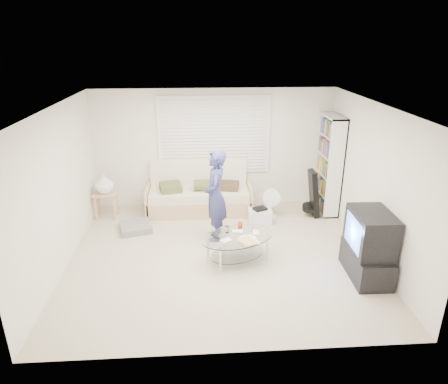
{
  "coord_description": "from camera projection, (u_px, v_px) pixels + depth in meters",
  "views": [
    {
      "loc": [
        -0.33,
        -5.91,
        3.47
      ],
      "look_at": [
        0.08,
        0.3,
        1.03
      ],
      "focal_mm": 32.0,
      "sensor_mm": 36.0,
      "label": 1
    }
  ],
  "objects": [
    {
      "name": "bookshelf",
      "position": [
        329.0,
        165.0,
        8.15
      ],
      "size": [
        0.32,
        0.85,
        2.02
      ],
      "color": "white",
      "rests_on": "ground"
    },
    {
      "name": "ground",
      "position": [
        220.0,
        255.0,
        6.78
      ],
      "size": [
        5.0,
        5.0,
        0.0
      ],
      "primitive_type": "plane",
      "color": "tan",
      "rests_on": "ground"
    },
    {
      "name": "window_blinds",
      "position": [
        214.0,
        135.0,
        8.25
      ],
      "size": [
        2.32,
        0.08,
        1.62
      ],
      "color": "silver",
      "rests_on": "ground"
    },
    {
      "name": "floor_fan",
      "position": [
        271.0,
        200.0,
        8.09
      ],
      "size": [
        0.37,
        0.25,
        0.61
      ],
      "color": "white",
      "rests_on": "ground"
    },
    {
      "name": "futon_sofa",
      "position": [
        199.0,
        195.0,
        8.37
      ],
      "size": [
        2.17,
        0.88,
        1.06
      ],
      "color": "tan",
      "rests_on": "ground"
    },
    {
      "name": "grey_floor_pillow",
      "position": [
        136.0,
        227.0,
        7.62
      ],
      "size": [
        0.69,
        0.69,
        0.13
      ],
      "primitive_type": "cube",
      "rotation": [
        0.0,
        0.0,
        0.28
      ],
      "color": "slate",
      "rests_on": "ground"
    },
    {
      "name": "tv_unit",
      "position": [
        369.0,
        246.0,
        6.01
      ],
      "size": [
        0.56,
        0.99,
        1.07
      ],
      "color": "black",
      "rests_on": "ground"
    },
    {
      "name": "room_shell",
      "position": [
        218.0,
        155.0,
        6.63
      ],
      "size": [
        5.02,
        4.52,
        2.51
      ],
      "color": "white",
      "rests_on": "ground"
    },
    {
      "name": "guitar_case",
      "position": [
        313.0,
        197.0,
        8.09
      ],
      "size": [
        0.35,
        0.36,
        0.96
      ],
      "color": "black",
      "rests_on": "ground"
    },
    {
      "name": "standing_person",
      "position": [
        215.0,
        196.0,
        7.05
      ],
      "size": [
        0.45,
        0.64,
        1.67
      ],
      "primitive_type": "imported",
      "rotation": [
        0.0,
        0.0,
        -1.65
      ],
      "color": "navy",
      "rests_on": "ground"
    },
    {
      "name": "side_table",
      "position": [
        105.0,
        185.0,
        7.96
      ],
      "size": [
        0.47,
        0.38,
        0.93
      ],
      "color": "tan",
      "rests_on": "ground"
    },
    {
      "name": "storage_bin",
      "position": [
        260.0,
        216.0,
        7.91
      ],
      "size": [
        0.47,
        0.34,
        0.32
      ],
      "color": "white",
      "rests_on": "ground"
    },
    {
      "name": "coffee_table",
      "position": [
        238.0,
        241.0,
        6.47
      ],
      "size": [
        1.43,
        1.18,
        0.57
      ],
      "color": "silver",
      "rests_on": "ground"
    }
  ]
}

